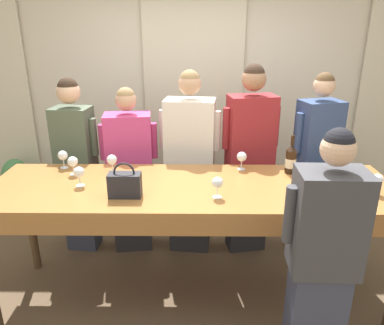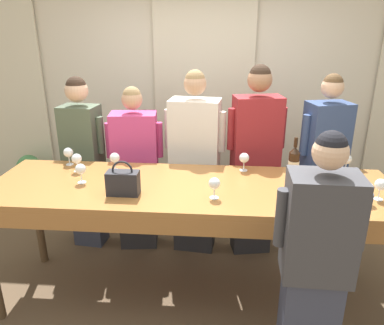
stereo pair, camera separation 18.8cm
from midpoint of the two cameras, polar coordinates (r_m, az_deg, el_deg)
ground_plane at (r=3.34m, az=-1.73°, el=-19.52°), size 18.00×18.00×0.00m
wall_back at (r=4.40m, az=-1.01°, el=10.67°), size 12.00×0.06×2.80m
curtain_panel_center at (r=4.34m, az=-1.03°, el=9.80°), size 1.12×0.03×2.69m
tasting_bar at (r=2.81m, az=-1.95°, el=-5.47°), size 3.05×0.89×1.01m
wine_bottle at (r=3.08m, az=13.15°, el=0.44°), size 0.09×0.09×0.31m
handbag at (r=2.66m, az=-12.21°, el=-3.27°), size 0.23×0.11×0.25m
wine_glass_front_left at (r=2.91m, az=-18.64°, el=-1.47°), size 0.08×0.08×0.15m
wine_glass_front_mid at (r=2.80m, az=23.14°, el=-2.93°), size 0.08×0.08×0.15m
wine_glass_front_right at (r=3.30m, az=20.22°, el=0.90°), size 0.08×0.08×0.15m
wine_glass_center_left at (r=2.89m, az=24.74°, el=-2.47°), size 0.08×0.08×0.15m
wine_glass_center_mid at (r=3.31m, az=-20.63°, el=0.94°), size 0.08×0.08×0.15m
wine_glass_back_left at (r=3.14m, az=-19.37°, el=0.04°), size 0.08×0.08×0.15m
wine_glass_back_mid at (r=2.57m, az=1.81°, el=-3.19°), size 0.08×0.08×0.15m
wine_glass_back_right at (r=3.09m, az=5.86°, el=0.81°), size 0.08×0.08×0.15m
wine_glass_near_host at (r=3.03m, az=19.36°, el=-0.70°), size 0.08×0.08×0.15m
wine_glass_by_bottle at (r=3.09m, az=-13.84°, el=0.35°), size 0.08×0.08×0.15m
guest_olive_jacket at (r=3.74m, az=-18.56°, el=-0.30°), size 0.46×0.29×1.70m
guest_pink_top at (r=3.63m, az=-10.86°, el=-1.47°), size 0.54×0.32×1.62m
guest_cream_sweater at (r=3.54m, az=-1.84°, el=-0.34°), size 0.57×0.33×1.77m
guest_striped_shirt at (r=3.54m, az=7.23°, el=0.37°), size 0.54×0.32×1.82m
guest_navy_coat at (r=3.68m, az=16.81°, el=-0.31°), size 0.48×0.34×1.75m
host_pouring at (r=2.36m, az=17.00°, el=-14.32°), size 0.50×0.28×1.64m
potted_plant at (r=4.85m, az=-26.09°, el=-2.91°), size 0.32×0.32×0.69m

